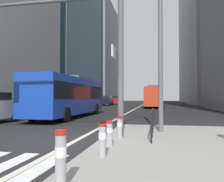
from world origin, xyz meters
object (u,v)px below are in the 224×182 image
Objects in this scene: car_oncoming_far at (116,100)px; bollard_front at (61,156)px; traffic_signal_gantry at (67,35)px; car_receding_far at (155,100)px; bollard_right at (110,132)px; car_oncoming_mid at (107,100)px; bollard_left at (102,138)px; city_bus_blue_oncoming at (70,95)px; street_lamp_post at (160,13)px; bollard_back at (120,126)px; car_receding_near at (156,100)px; city_bus_red_receding at (155,96)px.

bollard_front is at bearing -81.21° from car_oncoming_far.
car_oncoming_far is at bearing 97.21° from traffic_signal_gantry.
car_receding_far is 47.66m from bollard_front.
bollard_right is (2.12, -1.74, -3.56)m from traffic_signal_gantry.
car_oncoming_mid is 0.89× the size of car_receding_far.
traffic_signal_gantry reaches higher than bollard_left.
car_receding_far is 1.12× the size of car_oncoming_far.
car_receding_far is 6.06× the size of bollard_right.
street_lamp_post is (7.11, -7.70, 3.45)m from city_bus_blue_oncoming.
bollard_front is 3.43m from bollard_right.
bollard_back is (-0.87, -42.82, -0.41)m from car_receding_far.
car_receding_near is 0.69× the size of traffic_signal_gantry.
bollard_left is (-1.00, -32.09, -1.22)m from city_bus_red_receding.
car_receding_far is at bearing 88.84° from bollard_back.
bollard_right is at bearing -91.24° from car_receding_far.
car_oncoming_far is 48.48m from bollard_front.
bollard_right is (-1.11, -50.93, -0.42)m from car_receding_near.
traffic_signal_gantry is 8.52× the size of bollard_back.
traffic_signal_gantry is at bearing -69.65° from city_bus_blue_oncoming.
car_receding_far is at bearing -91.31° from car_receding_near.
city_bus_red_receding is 15.55× the size of bollard_right.
city_bus_blue_oncoming is 33.67m from car_oncoming_far.
street_lamp_post is at bearing -47.29° from city_bus_blue_oncoming.
car_oncoming_far is at bearing 100.03° from bollard_back.
city_bus_red_receding is 1.79× the size of traffic_signal_gantry.
bollard_left is 1.08× the size of bollard_back.
bollard_left is (-1.02, -52.27, -0.38)m from car_receding_near.
bollard_left is at bearing -91.09° from car_receding_far.
traffic_signal_gantry is at bearing -80.29° from car_oncoming_mid.
car_oncoming_mid is at bearing -96.67° from car_oncoming_far.
car_oncoming_mid is at bearing 95.90° from city_bus_blue_oncoming.
traffic_signal_gantry reaches higher than bollard_front.
bollard_front is (5.40, -14.32, -1.16)m from city_bus_blue_oncoming.
bollard_front is 1.25× the size of bollard_right.
street_lamp_post is (0.48, -47.73, 4.29)m from car_receding_near.
bollard_back is (7.62, -43.09, -0.41)m from car_oncoming_far.
street_lamp_post is 5.25m from bollard_back.
city_bus_red_receding is at bearing 87.98° from bollard_front.
city_bus_blue_oncoming is 14.70× the size of bollard_back.
city_bus_blue_oncoming is at bearing -108.40° from city_bus_red_receding.
city_bus_blue_oncoming reaches higher than car_receding_near.
city_bus_red_receding is 13.51m from car_receding_far.
car_oncoming_far is at bearing 83.33° from car_oncoming_mid.
bollard_right is (7.53, -44.49, -0.42)m from car_oncoming_far.
car_receding_near is 5.98× the size of bollard_right.
city_bus_red_receding reaches higher than car_oncoming_mid.
city_bus_red_receding reaches higher than bollard_front.
city_bus_blue_oncoming is 40.58m from car_receding_near.
street_lamp_post is 10.64× the size of bollard_right.
car_oncoming_far is 4.31× the size of bollard_front.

